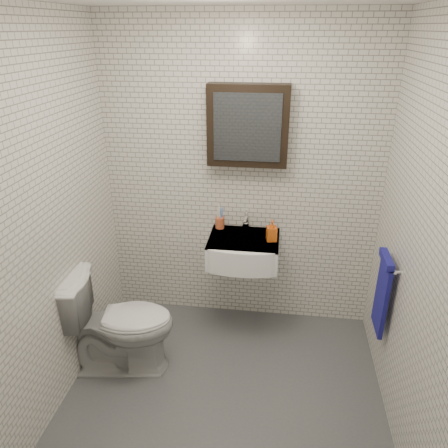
{
  "coord_description": "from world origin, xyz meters",
  "views": [
    {
      "loc": [
        0.31,
        -2.3,
        2.37
      ],
      "look_at": [
        -0.06,
        0.45,
        1.11
      ],
      "focal_mm": 35.0,
      "sensor_mm": 36.0,
      "label": 1
    }
  ],
  "objects": [
    {
      "name": "ground",
      "position": [
        0.0,
        0.0,
        0.01
      ],
      "size": [
        2.2,
        2.0,
        0.01
      ],
      "primitive_type": "cube",
      "color": "#4B4E52",
      "rests_on": "ground"
    },
    {
      "name": "room_shell",
      "position": [
        0.0,
        0.0,
        1.47
      ],
      "size": [
        2.22,
        2.02,
        2.51
      ],
      "color": "silver",
      "rests_on": "ground"
    },
    {
      "name": "washbasin",
      "position": [
        0.05,
        0.73,
        0.76
      ],
      "size": [
        0.55,
        0.5,
        0.2
      ],
      "color": "white",
      "rests_on": "room_shell"
    },
    {
      "name": "faucet",
      "position": [
        0.05,
        0.93,
        0.92
      ],
      "size": [
        0.06,
        0.2,
        0.15
      ],
      "color": "silver",
      "rests_on": "washbasin"
    },
    {
      "name": "mirror_cabinet",
      "position": [
        0.05,
        0.93,
        1.7
      ],
      "size": [
        0.6,
        0.15,
        0.6
      ],
      "color": "black",
      "rests_on": "room_shell"
    },
    {
      "name": "towel_rail",
      "position": [
        1.04,
        0.35,
        0.72
      ],
      "size": [
        0.09,
        0.3,
        0.58
      ],
      "color": "silver",
      "rests_on": "room_shell"
    },
    {
      "name": "toothbrush_cup",
      "position": [
        -0.16,
        0.94,
        0.9
      ],
      "size": [
        0.09,
        0.09,
        0.2
      ],
      "rotation": [
        0.0,
        0.0,
        -0.28
      ],
      "color": "#B44E2D",
      "rests_on": "washbasin"
    },
    {
      "name": "soap_bottle",
      "position": [
        0.27,
        0.77,
        0.93
      ],
      "size": [
        0.09,
        0.09,
        0.17
      ],
      "primitive_type": "imported",
      "rotation": [
        0.0,
        0.0,
        0.2
      ],
      "color": "orange",
      "rests_on": "washbasin"
    },
    {
      "name": "toilet",
      "position": [
        -0.8,
        0.18,
        0.4
      ],
      "size": [
        0.84,
        0.56,
        0.8
      ],
      "primitive_type": "imported",
      "rotation": [
        0.0,
        0.0,
        1.72
      ],
      "color": "silver",
      "rests_on": "ground"
    }
  ]
}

